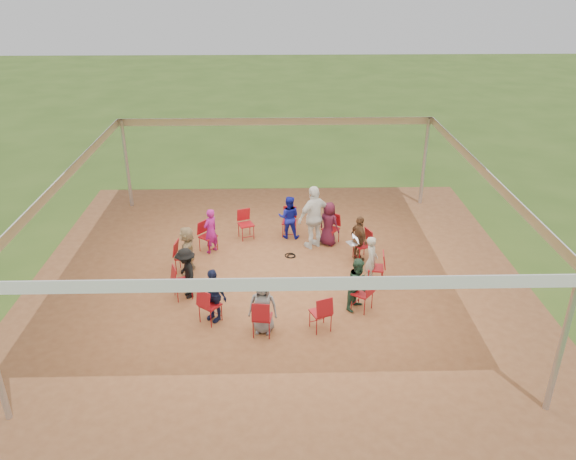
{
  "coord_description": "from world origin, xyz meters",
  "views": [
    {
      "loc": [
        -0.05,
        -12.96,
        7.59
      ],
      "look_at": [
        0.27,
        0.3,
        1.25
      ],
      "focal_mm": 35.0,
      "sensor_mm": 36.0,
      "label": 1
    }
  ],
  "objects_px": {
    "chair_10": "(362,293)",
    "person_seated_1": "(329,224)",
    "chair_1": "(331,229)",
    "person_seated_0": "(359,239)",
    "chair_8": "(262,317)",
    "chair_0": "(362,245)",
    "cable_coil": "(291,256)",
    "standing_person": "(314,217)",
    "chair_6": "(182,282)",
    "chair_2": "(289,222)",
    "chair_7": "(210,305)",
    "person_seated_4": "(188,250)",
    "person_seated_5": "(187,273)",
    "person_seated_2": "(289,217)",
    "person_seated_6": "(213,295)",
    "person_seated_9": "(371,260)",
    "chair_4": "(208,237)",
    "person_seated_7": "(263,306)",
    "chair_5": "(184,257)",
    "chair_11": "(376,268)",
    "person_seated_8": "(358,284)",
    "chair_9": "(321,313)",
    "person_seated_3": "(211,231)",
    "chair_3": "(246,225)",
    "laptop": "(354,241)"
  },
  "relations": [
    {
      "from": "chair_3",
      "to": "chair_5",
      "type": "xyz_separation_m",
      "value": [
        -1.58,
        -2.0,
        0.0
      ]
    },
    {
      "from": "chair_6",
      "to": "chair_7",
      "type": "height_order",
      "value": "same"
    },
    {
      "from": "chair_1",
      "to": "person_seated_6",
      "type": "relative_size",
      "value": 0.68
    },
    {
      "from": "chair_1",
      "to": "standing_person",
      "type": "height_order",
      "value": "standing_person"
    },
    {
      "from": "chair_1",
      "to": "person_seated_0",
      "type": "xyz_separation_m",
      "value": [
        0.68,
        -1.1,
        0.22
      ]
    },
    {
      "from": "chair_6",
      "to": "chair_11",
      "type": "relative_size",
      "value": 1.0
    },
    {
      "from": "chair_7",
      "to": "person_seated_7",
      "type": "bearing_deg",
      "value": 20.14
    },
    {
      "from": "person_seated_8",
      "to": "chair_9",
      "type": "bearing_deg",
      "value": 170.14
    },
    {
      "from": "chair_7",
      "to": "standing_person",
      "type": "xyz_separation_m",
      "value": [
        2.65,
        3.75,
        0.51
      ]
    },
    {
      "from": "chair_9",
      "to": "person_seated_2",
      "type": "relative_size",
      "value": 0.68
    },
    {
      "from": "person_seated_2",
      "to": "person_seated_5",
      "type": "relative_size",
      "value": 1.0
    },
    {
      "from": "chair_10",
      "to": "person_seated_1",
      "type": "height_order",
      "value": "person_seated_1"
    },
    {
      "from": "chair_7",
      "to": "person_seated_2",
      "type": "relative_size",
      "value": 0.68
    },
    {
      "from": "person_seated_2",
      "to": "standing_person",
      "type": "height_order",
      "value": "standing_person"
    },
    {
      "from": "chair_2",
      "to": "person_seated_3",
      "type": "bearing_deg",
      "value": 32.39
    },
    {
      "from": "chair_2",
      "to": "chair_4",
      "type": "height_order",
      "value": "same"
    },
    {
      "from": "person_seated_2",
      "to": "person_seated_7",
      "type": "height_order",
      "value": "same"
    },
    {
      "from": "chair_11",
      "to": "person_seated_4",
      "type": "height_order",
      "value": "person_seated_4"
    },
    {
      "from": "chair_7",
      "to": "person_seated_4",
      "type": "relative_size",
      "value": 0.68
    },
    {
      "from": "chair_2",
      "to": "chair_7",
      "type": "xyz_separation_m",
      "value": [
        -1.95,
        -4.53,
        0.0
      ]
    },
    {
      "from": "person_seated_5",
      "to": "standing_person",
      "type": "xyz_separation_m",
      "value": [
        3.33,
        2.65,
        0.29
      ]
    },
    {
      "from": "chair_0",
      "to": "chair_7",
      "type": "bearing_deg",
      "value": 105.0
    },
    {
      "from": "chair_6",
      "to": "person_seated_1",
      "type": "height_order",
      "value": "person_seated_1"
    },
    {
      "from": "person_seated_2",
      "to": "cable_coil",
      "type": "xyz_separation_m",
      "value": [
        0.02,
        -1.24,
        -0.65
      ]
    },
    {
      "from": "chair_6",
      "to": "chair_5",
      "type": "bearing_deg",
      "value": 165.0
    },
    {
      "from": "person_seated_1",
      "to": "person_seated_2",
      "type": "height_order",
      "value": "same"
    },
    {
      "from": "chair_4",
      "to": "chair_6",
      "type": "relative_size",
      "value": 1.0
    },
    {
      "from": "chair_2",
      "to": "person_seated_1",
      "type": "xyz_separation_m",
      "value": [
        1.14,
        -0.62,
        0.22
      ]
    },
    {
      "from": "person_seated_1",
      "to": "standing_person",
      "type": "height_order",
      "value": "standing_person"
    },
    {
      "from": "person_seated_3",
      "to": "laptop",
      "type": "relative_size",
      "value": 3.27
    },
    {
      "from": "chair_2",
      "to": "chair_3",
      "type": "height_order",
      "value": "same"
    },
    {
      "from": "person_seated_6",
      "to": "person_seated_7",
      "type": "relative_size",
      "value": 1.0
    },
    {
      "from": "chair_8",
      "to": "chair_0",
      "type": "bearing_deg",
      "value": 60.0
    },
    {
      "from": "person_seated_5",
      "to": "laptop",
      "type": "height_order",
      "value": "person_seated_5"
    },
    {
      "from": "chair_5",
      "to": "chair_11",
      "type": "height_order",
      "value": "same"
    },
    {
      "from": "person_seated_0",
      "to": "person_seated_4",
      "type": "distance_m",
      "value": 4.7
    },
    {
      "from": "cable_coil",
      "to": "standing_person",
      "type": "bearing_deg",
      "value": 39.96
    },
    {
      "from": "person_seated_8",
      "to": "laptop",
      "type": "bearing_deg",
      "value": 33.37
    },
    {
      "from": "person_seated_1",
      "to": "cable_coil",
      "type": "bearing_deg",
      "value": 71.47
    },
    {
      "from": "chair_0",
      "to": "person_seated_0",
      "type": "height_order",
      "value": "person_seated_0"
    },
    {
      "from": "chair_1",
      "to": "person_seated_7",
      "type": "relative_size",
      "value": 0.68
    },
    {
      "from": "chair_11",
      "to": "cable_coil",
      "type": "distance_m",
      "value": 2.68
    },
    {
      "from": "chair_8",
      "to": "person_seated_5",
      "type": "distance_m",
      "value": 2.5
    },
    {
      "from": "person_seated_6",
      "to": "person_seated_9",
      "type": "height_order",
      "value": "same"
    },
    {
      "from": "chair_0",
      "to": "person_seated_7",
      "type": "xyz_separation_m",
      "value": [
        -2.72,
        -3.35,
        0.22
      ]
    },
    {
      "from": "chair_1",
      "to": "chair_6",
      "type": "height_order",
      "value": "same"
    },
    {
      "from": "person_seated_1",
      "to": "cable_coil",
      "type": "relative_size",
      "value": 3.68
    },
    {
      "from": "chair_4",
      "to": "person_seated_3",
      "type": "bearing_deg",
      "value": 90.0
    },
    {
      "from": "chair_7",
      "to": "chair_11",
      "type": "height_order",
      "value": "same"
    },
    {
      "from": "chair_7",
      "to": "person_seated_3",
      "type": "bearing_deg",
      "value": 133.62
    }
  ]
}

